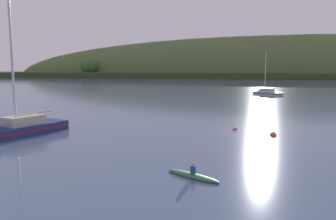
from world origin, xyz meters
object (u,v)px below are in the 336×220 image
object	(u,v)px
mooring_buoy_midchannel	(273,135)
sailboat_far_left	(265,94)
sailboat_near_mooring	(16,132)
canoe_with_paddler	(193,175)
mooring_buoy_far_upstream	(235,129)

from	to	relation	value
mooring_buoy_midchannel	sailboat_far_left	bearing A→B (deg)	86.97
sailboat_near_mooring	canoe_with_paddler	world-z (taller)	sailboat_near_mooring
sailboat_far_left	mooring_buoy_far_upstream	xyz separation A→B (m)	(-6.21, -46.99, -0.24)
mooring_buoy_far_upstream	sailboat_near_mooring	bearing A→B (deg)	-158.68
sailboat_near_mooring	mooring_buoy_far_upstream	distance (m)	21.65
mooring_buoy_far_upstream	mooring_buoy_midchannel	bearing A→B (deg)	-31.77
canoe_with_paddler	mooring_buoy_midchannel	bearing A→B (deg)	-85.27
sailboat_near_mooring	mooring_buoy_midchannel	bearing A→B (deg)	121.91
canoe_with_paddler	mooring_buoy_midchannel	size ratio (longest dim) A/B	4.78
sailboat_far_left	mooring_buoy_far_upstream	distance (m)	47.40
mooring_buoy_midchannel	mooring_buoy_far_upstream	xyz separation A→B (m)	(-3.61, 2.23, 0.00)
sailboat_near_mooring	sailboat_far_left	world-z (taller)	sailboat_near_mooring
sailboat_near_mooring	canoe_with_paddler	bearing A→B (deg)	84.63
sailboat_far_left	mooring_buoy_midchannel	xyz separation A→B (m)	(-2.61, -49.22, -0.24)
canoe_with_paddler	mooring_buoy_midchannel	world-z (taller)	canoe_with_paddler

